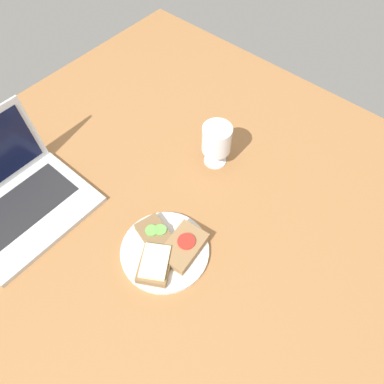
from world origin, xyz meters
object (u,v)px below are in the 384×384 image
object	(u,v)px
sandwich_with_tomato	(183,246)
laptop	(14,196)
plate	(165,251)
sandwich_with_cucumber	(155,234)
sandwich_with_cheese	(155,263)
wine_glass	(217,141)

from	to	relation	value
sandwich_with_tomato	laptop	bearing A→B (deg)	113.69
plate	sandwich_with_tomato	world-z (taller)	sandwich_with_tomato
plate	sandwich_with_tomato	size ratio (longest dim) A/B	1.72
sandwich_with_cucumber	laptop	size ratio (longest dim) A/B	0.33
sandwich_with_tomato	sandwich_with_cheese	distance (cm)	7.95
plate	laptop	bearing A→B (deg)	111.35
sandwich_with_tomato	sandwich_with_cucumber	xyz separation A→B (cm)	(-2.07, 7.63, 0.02)
sandwich_with_cucumber	plate	bearing A→B (deg)	-105.36
sandwich_with_tomato	wine_glass	size ratio (longest dim) A/B	0.96
plate	laptop	xyz separation A→B (cm)	(-15.19, 38.87, 3.61)
sandwich_with_cucumber	wine_glass	xyz separation A→B (cm)	(29.39, 4.34, 6.17)
sandwich_with_tomato	sandwich_with_cheese	size ratio (longest dim) A/B	1.02
sandwich_with_cucumber	sandwich_with_tomato	bearing A→B (deg)	-74.83
plate	laptop	distance (cm)	41.89
sandwich_with_cucumber	sandwich_with_cheese	xyz separation A→B (cm)	(-5.62, -5.61, 0.14)
plate	wine_glass	bearing A→B (deg)	15.96
sandwich_with_tomato	laptop	distance (cm)	46.01
sandwich_with_tomato	wine_glass	xyz separation A→B (cm)	(27.32, 11.97, 6.19)
sandwich_with_cucumber	wine_glass	size ratio (longest dim) A/B	0.80
sandwich_with_cheese	laptop	xyz separation A→B (cm)	(-10.79, 40.07, 1.71)
sandwich_with_tomato	sandwich_with_cucumber	bearing A→B (deg)	105.17
plate	laptop	world-z (taller)	laptop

